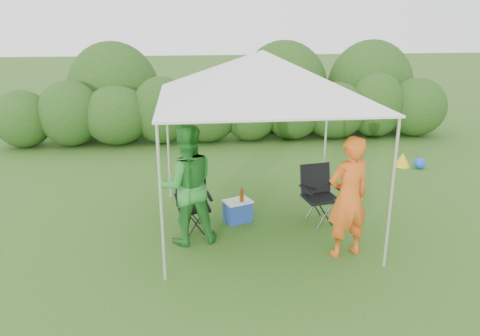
{
  "coord_description": "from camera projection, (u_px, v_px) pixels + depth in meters",
  "views": [
    {
      "loc": [
        -1.15,
        -6.46,
        3.32
      ],
      "look_at": [
        -0.35,
        0.4,
        1.05
      ],
      "focal_mm": 35.0,
      "sensor_mm": 36.0,
      "label": 1
    }
  ],
  "objects": [
    {
      "name": "ground",
      "position": [
        265.0,
        239.0,
        7.26
      ],
      "size": [
        70.0,
        70.0,
        0.0
      ],
      "primitive_type": "plane",
      "color": "#38631F"
    },
    {
      "name": "hedge",
      "position": [
        234.0,
        111.0,
        12.68
      ],
      "size": [
        12.32,
        1.53,
        1.8
      ],
      "color": "#294F18",
      "rests_on": "ground"
    },
    {
      "name": "canopy",
      "position": [
        262.0,
        75.0,
        6.96
      ],
      "size": [
        3.1,
        3.1,
        2.83
      ],
      "color": "silver",
      "rests_on": "ground"
    },
    {
      "name": "chair_right",
      "position": [
        318.0,
        190.0,
        7.82
      ],
      "size": [
        0.65,
        0.61,
        0.95
      ],
      "rotation": [
        0.0,
        0.0,
        0.16
      ],
      "color": "black",
      "rests_on": "ground"
    },
    {
      "name": "chair_left",
      "position": [
        192.0,
        199.0,
        7.5
      ],
      "size": [
        0.61,
        0.56,
        0.89
      ],
      "rotation": [
        0.0,
        0.0,
        0.14
      ],
      "color": "black",
      "rests_on": "ground"
    },
    {
      "name": "man",
      "position": [
        348.0,
        197.0,
        6.54
      ],
      "size": [
        0.73,
        0.57,
        1.77
      ],
      "primitive_type": "imported",
      "rotation": [
        0.0,
        0.0,
        3.4
      ],
      "color": "orange",
      "rests_on": "ground"
    },
    {
      "name": "woman",
      "position": [
        187.0,
        185.0,
        6.93
      ],
      "size": [
        0.99,
        0.83,
        1.83
      ],
      "primitive_type": "imported",
      "rotation": [
        0.0,
        0.0,
        3.3
      ],
      "color": "#2B852F",
      "rests_on": "ground"
    },
    {
      "name": "cooler",
      "position": [
        238.0,
        211.0,
        7.85
      ],
      "size": [
        0.53,
        0.46,
        0.37
      ],
      "rotation": [
        0.0,
        0.0,
        0.38
      ],
      "color": "#213F9A",
      "rests_on": "ground"
    },
    {
      "name": "bottle",
      "position": [
        242.0,
        194.0,
        7.72
      ],
      "size": [
        0.07,
        0.07,
        0.26
      ],
      "primitive_type": "cylinder",
      "color": "#592D0C",
      "rests_on": "cooler"
    },
    {
      "name": "lawn_toy",
      "position": [
        407.0,
        161.0,
        10.68
      ],
      "size": [
        0.63,
        0.53,
        0.32
      ],
      "color": "yellow",
      "rests_on": "ground"
    }
  ]
}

